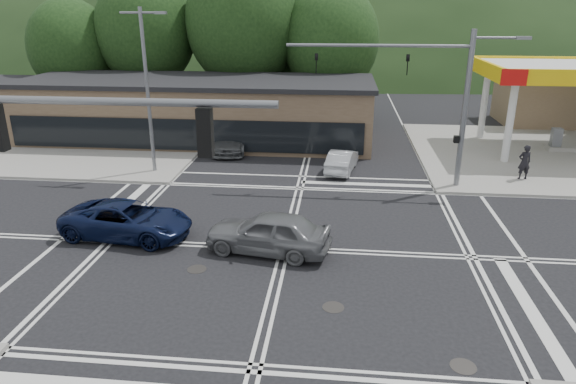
# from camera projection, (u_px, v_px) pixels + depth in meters

# --- Properties ---
(ground) EXTENTS (120.00, 120.00, 0.00)m
(ground) POSITION_uv_depth(u_px,v_px,m) (285.00, 249.00, 20.24)
(ground) COLOR black
(ground) RESTS_ON ground
(sidewalk_ne) EXTENTS (16.00, 16.00, 0.15)m
(sidewalk_ne) POSITION_uv_depth(u_px,v_px,m) (543.00, 155.00, 32.77)
(sidewalk_ne) COLOR gray
(sidewalk_ne) RESTS_ON ground
(sidewalk_nw) EXTENTS (16.00, 16.00, 0.15)m
(sidewalk_nw) POSITION_uv_depth(u_px,v_px,m) (94.00, 143.00, 35.70)
(sidewalk_nw) COLOR gray
(sidewalk_nw) RESTS_ON ground
(convenience_store) EXTENTS (10.00, 6.00, 3.80)m
(convenience_store) POSITION_uv_depth(u_px,v_px,m) (567.00, 101.00, 41.01)
(convenience_store) COLOR #846B4F
(convenience_store) RESTS_ON ground
(commercial_row) EXTENTS (24.00, 8.00, 4.00)m
(commercial_row) POSITION_uv_depth(u_px,v_px,m) (199.00, 112.00, 36.23)
(commercial_row) COLOR brown
(commercial_row) RESTS_ON ground
(hill_north) EXTENTS (252.00, 126.00, 140.00)m
(hill_north) POSITION_uv_depth(u_px,v_px,m) (333.00, 53.00, 104.38)
(hill_north) COLOR #1F3417
(hill_north) RESTS_ON ground
(tree_n_a) EXTENTS (8.00, 8.00, 11.75)m
(tree_n_a) POSITION_uv_depth(u_px,v_px,m) (146.00, 31.00, 41.61)
(tree_n_a) COLOR #382619
(tree_n_a) RESTS_ON ground
(tree_n_b) EXTENTS (9.00, 9.00, 12.98)m
(tree_n_b) POSITION_uv_depth(u_px,v_px,m) (243.00, 23.00, 40.60)
(tree_n_b) COLOR #382619
(tree_n_b) RESTS_ON ground
(tree_n_c) EXTENTS (7.60, 7.60, 10.87)m
(tree_n_c) POSITION_uv_depth(u_px,v_px,m) (331.00, 40.00, 40.36)
(tree_n_c) COLOR #382619
(tree_n_c) RESTS_ON ground
(tree_n_d) EXTENTS (6.80, 6.80, 9.76)m
(tree_n_d) POSITION_uv_depth(u_px,v_px,m) (71.00, 48.00, 41.70)
(tree_n_d) COLOR #382619
(tree_n_d) RESTS_ON ground
(tree_n_e) EXTENTS (8.40, 8.40, 11.98)m
(tree_n_e) POSITION_uv_depth(u_px,v_px,m) (297.00, 29.00, 44.17)
(tree_n_e) COLOR #382619
(tree_n_e) RESTS_ON ground
(streetlight_nw) EXTENTS (2.50, 0.25, 9.00)m
(streetlight_nw) POSITION_uv_depth(u_px,v_px,m) (148.00, 84.00, 27.75)
(streetlight_nw) COLOR slate
(streetlight_nw) RESTS_ON ground
(signal_mast_ne) EXTENTS (11.65, 0.30, 8.00)m
(signal_mast_ne) POSITION_uv_depth(u_px,v_px,m) (441.00, 90.00, 25.50)
(signal_mast_ne) COLOR slate
(signal_mast_ne) RESTS_ON ground
(car_blue_west) EXTENTS (5.54, 2.99, 1.48)m
(car_blue_west) POSITION_uv_depth(u_px,v_px,m) (127.00, 220.00, 21.10)
(car_blue_west) COLOR #0B1433
(car_blue_west) RESTS_ON ground
(car_grey_center) EXTENTS (5.07, 2.71, 1.64)m
(car_grey_center) POSITION_uv_depth(u_px,v_px,m) (268.00, 232.00, 19.74)
(car_grey_center) COLOR slate
(car_grey_center) RESTS_ON ground
(car_queue_a) EXTENTS (1.99, 4.04, 1.27)m
(car_queue_a) POSITION_uv_depth(u_px,v_px,m) (342.00, 160.00, 29.57)
(car_queue_a) COLOR #A9ACB1
(car_queue_a) RESTS_ON ground
(car_queue_b) EXTENTS (1.72, 4.07, 1.37)m
(car_queue_b) POSITION_uv_depth(u_px,v_px,m) (326.00, 129.00, 36.86)
(car_queue_b) COLOR #BBBBB7
(car_queue_b) RESTS_ON ground
(car_northbound) EXTENTS (2.71, 5.39, 1.50)m
(car_northbound) POSITION_uv_depth(u_px,v_px,m) (230.00, 139.00, 33.77)
(car_northbound) COLOR #545758
(car_northbound) RESTS_ON ground
(pedestrian) EXTENTS (0.76, 0.56, 1.90)m
(pedestrian) POSITION_uv_depth(u_px,v_px,m) (524.00, 162.00, 27.65)
(pedestrian) COLOR black
(pedestrian) RESTS_ON sidewalk_ne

